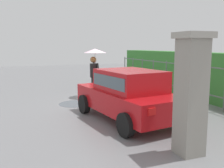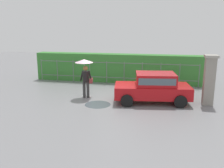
% 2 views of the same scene
% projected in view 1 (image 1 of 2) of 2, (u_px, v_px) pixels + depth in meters
% --- Properties ---
extents(ground_plane, '(40.00, 40.00, 0.00)m').
position_uv_depth(ground_plane, '(107.00, 104.00, 9.51)').
color(ground_plane, slate).
extents(car, '(3.91, 2.28, 1.48)m').
position_uv_depth(car, '(128.00, 93.00, 7.35)').
color(car, '#B71116').
rests_on(car, ground).
extents(pedestrian, '(0.95, 0.95, 2.05)m').
position_uv_depth(pedestrian, '(95.00, 62.00, 10.57)').
color(pedestrian, '#333333').
rests_on(pedestrian, ground).
extents(gate_pillar, '(0.60, 0.60, 2.42)m').
position_uv_depth(gate_pillar, '(191.00, 93.00, 4.92)').
color(gate_pillar, gray).
rests_on(gate_pillar, ground).
extents(fence_section, '(10.43, 0.05, 1.50)m').
position_uv_depth(fence_section, '(173.00, 77.00, 10.91)').
color(fence_section, '#59605B').
rests_on(fence_section, ground).
extents(hedge_row, '(11.38, 0.90, 1.90)m').
position_uv_depth(hedge_row, '(189.00, 74.00, 11.18)').
color(hedge_row, '#387F33').
rests_on(hedge_row, ground).
extents(puddle_near, '(1.27, 1.27, 0.00)m').
position_uv_depth(puddle_near, '(76.00, 104.00, 9.54)').
color(puddle_near, '#4C545B').
rests_on(puddle_near, ground).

